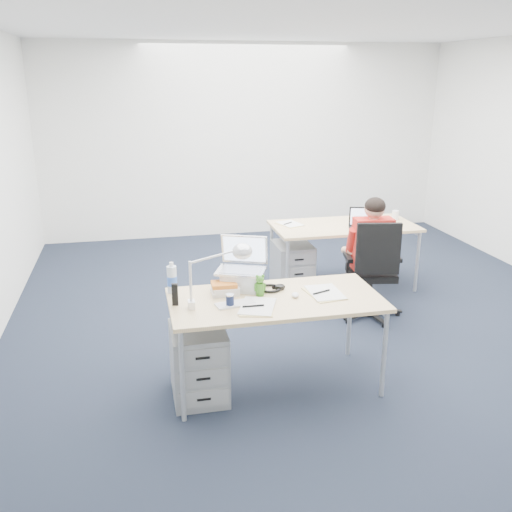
{
  "coord_description": "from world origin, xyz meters",
  "views": [
    {
      "loc": [
        -1.71,
        -4.89,
        2.33
      ],
      "look_at": [
        -0.71,
        -0.33,
        0.85
      ],
      "focal_mm": 40.0,
      "sensor_mm": 36.0,
      "label": 1
    }
  ],
  "objects_px": {
    "office_chair": "(371,290)",
    "seated_person": "(367,254)",
    "book_stack": "(225,288)",
    "sunglasses": "(278,287)",
    "cordless_phone": "(175,294)",
    "drawer_pedestal_far": "(292,267)",
    "drawer_pedestal_near": "(199,363)",
    "desk_lamp": "(211,275)",
    "can_koozie": "(230,300)",
    "water_bottle": "(172,278)",
    "desk_near": "(276,304)",
    "silver_laptop": "(241,265)",
    "dark_laptop": "(366,219)",
    "computer_mouse": "(295,295)",
    "wireless_keyboard": "(236,304)",
    "bear_figurine": "(260,285)",
    "desk_far": "(344,229)",
    "far_cup": "(395,215)",
    "headphones": "(270,288)"
  },
  "relations": [
    {
      "from": "headphones",
      "to": "cordless_phone",
      "type": "height_order",
      "value": "cordless_phone"
    },
    {
      "from": "desk_near",
      "to": "sunglasses",
      "type": "xyz_separation_m",
      "value": [
        0.07,
        0.18,
        0.06
      ]
    },
    {
      "from": "silver_laptop",
      "to": "sunglasses",
      "type": "xyz_separation_m",
      "value": [
        0.29,
        -0.08,
        -0.18
      ]
    },
    {
      "from": "drawer_pedestal_far",
      "to": "computer_mouse",
      "type": "xyz_separation_m",
      "value": [
        -0.55,
        -1.96,
        0.47
      ]
    },
    {
      "from": "computer_mouse",
      "to": "sunglasses",
      "type": "distance_m",
      "value": 0.21
    },
    {
      "from": "seated_person",
      "to": "headphones",
      "type": "height_order",
      "value": "seated_person"
    },
    {
      "from": "desk_far",
      "to": "bear_figurine",
      "type": "height_order",
      "value": "bear_figurine"
    },
    {
      "from": "desk_near",
      "to": "can_koozie",
      "type": "distance_m",
      "value": 0.39
    },
    {
      "from": "office_chair",
      "to": "dark_laptop",
      "type": "distance_m",
      "value": 0.88
    },
    {
      "from": "dark_laptop",
      "to": "desk_far",
      "type": "bearing_deg",
      "value": 135.89
    },
    {
      "from": "cordless_phone",
      "to": "far_cup",
      "type": "distance_m",
      "value": 3.4
    },
    {
      "from": "bear_figurine",
      "to": "dark_laptop",
      "type": "height_order",
      "value": "dark_laptop"
    },
    {
      "from": "dark_laptop",
      "to": "computer_mouse",
      "type": "bearing_deg",
      "value": -109.42
    },
    {
      "from": "can_koozie",
      "to": "sunglasses",
      "type": "height_order",
      "value": "can_koozie"
    },
    {
      "from": "drawer_pedestal_far",
      "to": "bear_figurine",
      "type": "height_order",
      "value": "bear_figurine"
    },
    {
      "from": "office_chair",
      "to": "far_cup",
      "type": "relative_size",
      "value": 9.68
    },
    {
      "from": "book_stack",
      "to": "sunglasses",
      "type": "bearing_deg",
      "value": 2.51
    },
    {
      "from": "silver_laptop",
      "to": "water_bottle",
      "type": "bearing_deg",
      "value": -159.93
    },
    {
      "from": "headphones",
      "to": "drawer_pedestal_near",
      "type": "bearing_deg",
      "value": -156.84
    },
    {
      "from": "cordless_phone",
      "to": "drawer_pedestal_far",
      "type": "bearing_deg",
      "value": 63.15
    },
    {
      "from": "drawer_pedestal_near",
      "to": "desk_lamp",
      "type": "distance_m",
      "value": 0.7
    },
    {
      "from": "cordless_phone",
      "to": "sunglasses",
      "type": "distance_m",
      "value": 0.84
    },
    {
      "from": "drawer_pedestal_near",
      "to": "computer_mouse",
      "type": "height_order",
      "value": "computer_mouse"
    },
    {
      "from": "desk_far",
      "to": "silver_laptop",
      "type": "relative_size",
      "value": 4.06
    },
    {
      "from": "desk_far",
      "to": "sunglasses",
      "type": "xyz_separation_m",
      "value": [
        -1.23,
        -1.79,
        0.06
      ]
    },
    {
      "from": "office_chair",
      "to": "computer_mouse",
      "type": "bearing_deg",
      "value": -125.04
    },
    {
      "from": "desk_near",
      "to": "computer_mouse",
      "type": "height_order",
      "value": "computer_mouse"
    },
    {
      "from": "silver_laptop",
      "to": "cordless_phone",
      "type": "height_order",
      "value": "silver_laptop"
    },
    {
      "from": "water_bottle",
      "to": "book_stack",
      "type": "relative_size",
      "value": 1.19
    },
    {
      "from": "computer_mouse",
      "to": "book_stack",
      "type": "xyz_separation_m",
      "value": [
        -0.51,
        0.17,
        0.03
      ]
    },
    {
      "from": "wireless_keyboard",
      "to": "far_cup",
      "type": "xyz_separation_m",
      "value": [
        2.28,
        2.14,
        0.05
      ]
    },
    {
      "from": "far_cup",
      "to": "desk_lamp",
      "type": "bearing_deg",
      "value": -139.08
    },
    {
      "from": "desk_far",
      "to": "office_chair",
      "type": "bearing_deg",
      "value": -92.65
    },
    {
      "from": "desk_near",
      "to": "dark_laptop",
      "type": "xyz_separation_m",
      "value": [
        1.44,
        1.71,
        0.17
      ]
    },
    {
      "from": "dark_laptop",
      "to": "book_stack",
      "type": "bearing_deg",
      "value": -121.94
    },
    {
      "from": "drawer_pedestal_near",
      "to": "dark_laptop",
      "type": "distance_m",
      "value": 2.75
    },
    {
      "from": "seated_person",
      "to": "silver_laptop",
      "type": "xyz_separation_m",
      "value": [
        -1.49,
        -0.97,
        0.32
      ]
    },
    {
      "from": "drawer_pedestal_near",
      "to": "sunglasses",
      "type": "relative_size",
      "value": 5.25
    },
    {
      "from": "desk_near",
      "to": "book_stack",
      "type": "relative_size",
      "value": 7.76
    },
    {
      "from": "office_chair",
      "to": "seated_person",
      "type": "xyz_separation_m",
      "value": [
        0.02,
        0.17,
        0.32
      ]
    },
    {
      "from": "desk_near",
      "to": "can_koozie",
      "type": "xyz_separation_m",
      "value": [
        -0.36,
        -0.09,
        0.09
      ]
    },
    {
      "from": "silver_laptop",
      "to": "wireless_keyboard",
      "type": "height_order",
      "value": "silver_laptop"
    },
    {
      "from": "desk_lamp",
      "to": "silver_laptop",
      "type": "bearing_deg",
      "value": 48.42
    },
    {
      "from": "wireless_keyboard",
      "to": "bear_figurine",
      "type": "bearing_deg",
      "value": 23.13
    },
    {
      "from": "office_chair",
      "to": "water_bottle",
      "type": "distance_m",
      "value": 2.22
    },
    {
      "from": "silver_laptop",
      "to": "wireless_keyboard",
      "type": "distance_m",
      "value": 0.39
    },
    {
      "from": "book_stack",
      "to": "dark_laptop",
      "type": "bearing_deg",
      "value": 40.58
    },
    {
      "from": "sunglasses",
      "to": "book_stack",
      "type": "bearing_deg",
      "value": -174.65
    },
    {
      "from": "seated_person",
      "to": "can_koozie",
      "type": "distance_m",
      "value": 2.11
    },
    {
      "from": "book_stack",
      "to": "sunglasses",
      "type": "xyz_separation_m",
      "value": [
        0.43,
        0.02,
        -0.03
      ]
    }
  ]
}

